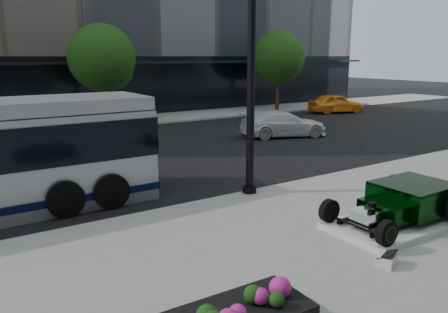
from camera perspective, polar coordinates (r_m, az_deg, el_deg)
ground at (r=14.52m, az=-2.61°, el=-3.10°), size 120.00×120.00×0.00m
sidewalk_far at (r=27.26m, az=-17.82°, el=4.02°), size 70.00×4.00×0.12m
street_trees at (r=26.41m, az=-15.38°, el=12.00°), size 29.80×3.80×5.70m
display_plinth at (r=11.16m, az=21.60°, el=-8.01°), size 3.40×1.80×0.15m
hot_rod at (r=11.26m, az=22.80°, el=-5.22°), size 3.22×2.00×0.81m
info_plaque at (r=9.07m, az=20.47°, el=-12.49°), size 0.48×0.42×0.31m
lamppost at (r=12.25m, az=3.56°, el=10.88°), size 0.41×0.41×7.47m
white_sedan at (r=22.48m, az=7.78°, el=4.23°), size 4.75×3.13×1.28m
yellow_taxi at (r=32.73m, az=14.40°, el=6.74°), size 4.27×2.68×1.36m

